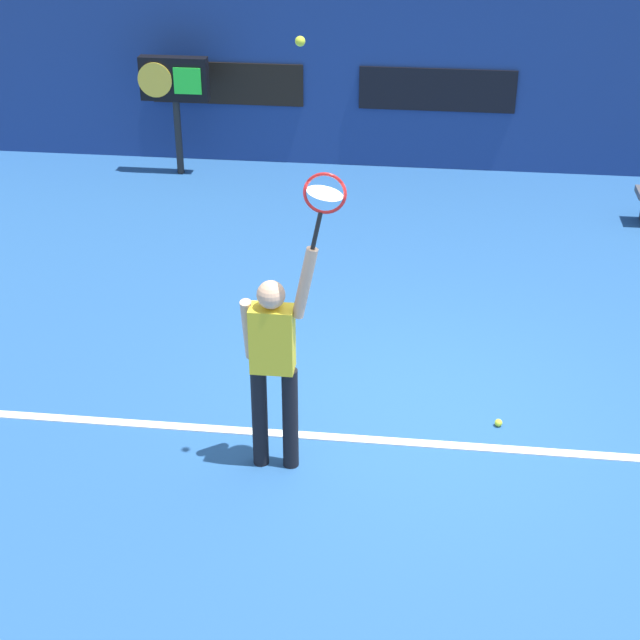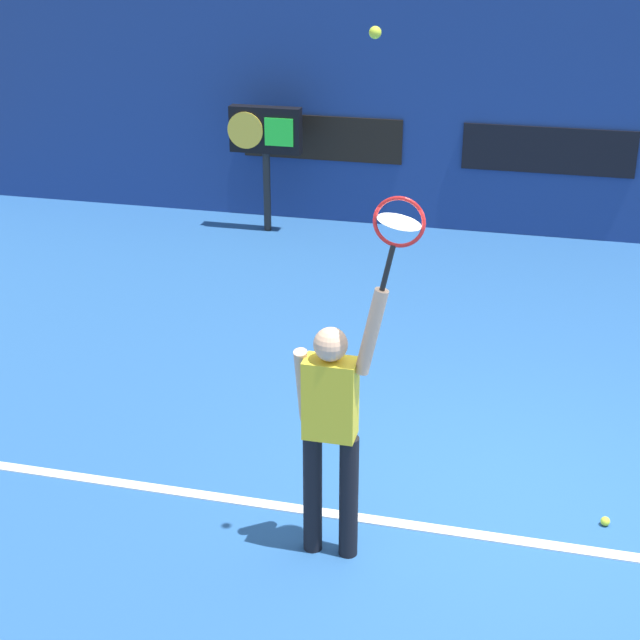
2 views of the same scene
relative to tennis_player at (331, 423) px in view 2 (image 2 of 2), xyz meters
name	(u,v)px [view 2 (image 2 of 2)]	position (x,y,z in m)	size (l,w,h in m)	color
ground_plane	(511,498)	(1.18, 0.93, -1.01)	(18.00, 18.00, 0.00)	#23518C
back_wall	(551,120)	(1.18, 7.33, 0.52)	(18.00, 0.20, 3.06)	navy
sponsor_banner_center	(548,150)	(1.18, 7.21, 0.16)	(2.20, 0.03, 0.60)	black
sponsor_banner_portside	(322,138)	(-1.82, 7.21, 0.15)	(2.20, 0.03, 0.60)	black
court_baseline	(506,539)	(1.18, 0.41, -1.00)	(10.00, 0.10, 0.01)	white
tennis_player	(331,423)	(0.00, 0.00, 0.00)	(0.61, 0.31, 1.99)	black
tennis_racket	(398,227)	(0.39, 0.00, 1.37)	(0.37, 0.27, 0.62)	black
tennis_ball	(375,32)	(0.24, -0.03, 2.47)	(0.07, 0.07, 0.07)	#CCE033
scoreboard_clock	(265,135)	(-2.44, 6.61, 0.29)	(0.96, 0.20, 1.67)	black
spare_ball	(605,521)	(1.86, 0.75, -0.98)	(0.07, 0.07, 0.07)	#CCE033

